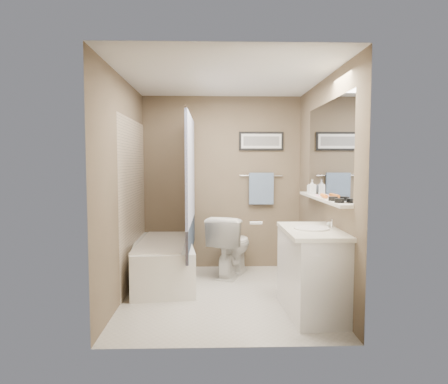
{
  "coord_description": "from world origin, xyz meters",
  "views": [
    {
      "loc": [
        -0.12,
        -4.35,
        1.49
      ],
      "look_at": [
        0.0,
        0.15,
        1.15
      ],
      "focal_mm": 32.0,
      "sensor_mm": 36.0,
      "label": 1
    }
  ],
  "objects_px": {
    "candle_bowl_near": "(339,201)",
    "candle_bowl_far": "(333,199)",
    "bathtub": "(163,262)",
    "toilet": "(231,245)",
    "glass_jar": "(310,189)",
    "soap_bottle": "(312,187)",
    "hair_brush_front": "(324,196)",
    "vanity": "(313,274)"
  },
  "relations": [
    {
      "from": "candle_bowl_near",
      "to": "glass_jar",
      "type": "bearing_deg",
      "value": 90.0
    },
    {
      "from": "bathtub",
      "to": "toilet",
      "type": "relative_size",
      "value": 1.89
    },
    {
      "from": "vanity",
      "to": "glass_jar",
      "type": "height_order",
      "value": "glass_jar"
    },
    {
      "from": "candle_bowl_near",
      "to": "soap_bottle",
      "type": "distance_m",
      "value": 1.02
    },
    {
      "from": "hair_brush_front",
      "to": "glass_jar",
      "type": "relative_size",
      "value": 2.2
    },
    {
      "from": "bathtub",
      "to": "hair_brush_front",
      "type": "bearing_deg",
      "value": -30.93
    },
    {
      "from": "vanity",
      "to": "candle_bowl_far",
      "type": "xyz_separation_m",
      "value": [
        0.19,
        -0.0,
        0.73
      ]
    },
    {
      "from": "soap_bottle",
      "to": "candle_bowl_far",
      "type": "bearing_deg",
      "value": -90.0
    },
    {
      "from": "vanity",
      "to": "hair_brush_front",
      "type": "relative_size",
      "value": 4.09
    },
    {
      "from": "hair_brush_front",
      "to": "soap_bottle",
      "type": "bearing_deg",
      "value": 90.0
    },
    {
      "from": "toilet",
      "to": "vanity",
      "type": "bearing_deg",
      "value": 139.7
    },
    {
      "from": "candle_bowl_near",
      "to": "candle_bowl_far",
      "type": "bearing_deg",
      "value": 90.0
    },
    {
      "from": "candle_bowl_far",
      "to": "hair_brush_front",
      "type": "distance_m",
      "value": 0.32
    },
    {
      "from": "glass_jar",
      "to": "soap_bottle",
      "type": "bearing_deg",
      "value": -90.0
    },
    {
      "from": "bathtub",
      "to": "soap_bottle",
      "type": "bearing_deg",
      "value": -16.01
    },
    {
      "from": "vanity",
      "to": "candle_bowl_far",
      "type": "distance_m",
      "value": 0.76
    },
    {
      "from": "toilet",
      "to": "bathtub",
      "type": "bearing_deg",
      "value": 39.55
    },
    {
      "from": "toilet",
      "to": "candle_bowl_far",
      "type": "bearing_deg",
      "value": 145.27
    },
    {
      "from": "candle_bowl_near",
      "to": "hair_brush_front",
      "type": "relative_size",
      "value": 0.41
    },
    {
      "from": "bathtub",
      "to": "glass_jar",
      "type": "distance_m",
      "value": 2.02
    },
    {
      "from": "hair_brush_front",
      "to": "glass_jar",
      "type": "xyz_separation_m",
      "value": [
        0.0,
        0.59,
        0.03
      ]
    },
    {
      "from": "toilet",
      "to": "candle_bowl_far",
      "type": "xyz_separation_m",
      "value": [
        0.92,
        -1.38,
        0.74
      ]
    },
    {
      "from": "vanity",
      "to": "soap_bottle",
      "type": "xyz_separation_m",
      "value": [
        0.19,
        0.82,
        0.8
      ]
    },
    {
      "from": "vanity",
      "to": "glass_jar",
      "type": "xyz_separation_m",
      "value": [
        0.19,
        0.9,
        0.77
      ]
    },
    {
      "from": "candle_bowl_near",
      "to": "glass_jar",
      "type": "xyz_separation_m",
      "value": [
        0.0,
        1.09,
        0.03
      ]
    },
    {
      "from": "hair_brush_front",
      "to": "candle_bowl_near",
      "type": "bearing_deg",
      "value": -90.0
    },
    {
      "from": "glass_jar",
      "to": "hair_brush_front",
      "type": "bearing_deg",
      "value": -90.0
    },
    {
      "from": "candle_bowl_far",
      "to": "soap_bottle",
      "type": "height_order",
      "value": "soap_bottle"
    },
    {
      "from": "vanity",
      "to": "glass_jar",
      "type": "relative_size",
      "value": 9.0
    },
    {
      "from": "bathtub",
      "to": "candle_bowl_far",
      "type": "relative_size",
      "value": 16.67
    },
    {
      "from": "bathtub",
      "to": "vanity",
      "type": "distance_m",
      "value": 1.95
    },
    {
      "from": "toilet",
      "to": "candle_bowl_far",
      "type": "distance_m",
      "value": 1.82
    },
    {
      "from": "glass_jar",
      "to": "soap_bottle",
      "type": "relative_size",
      "value": 0.59
    },
    {
      "from": "candle_bowl_near",
      "to": "soap_bottle",
      "type": "xyz_separation_m",
      "value": [
        0.0,
        1.02,
        0.06
      ]
    },
    {
      "from": "glass_jar",
      "to": "toilet",
      "type": "bearing_deg",
      "value": 152.56
    },
    {
      "from": "candle_bowl_near",
      "to": "candle_bowl_far",
      "type": "xyz_separation_m",
      "value": [
        0.0,
        0.19,
        0.0
      ]
    },
    {
      "from": "bathtub",
      "to": "soap_bottle",
      "type": "xyz_separation_m",
      "value": [
        1.79,
        -0.28,
        0.95
      ]
    },
    {
      "from": "bathtub",
      "to": "candle_bowl_near",
      "type": "relative_size",
      "value": 16.67
    },
    {
      "from": "toilet",
      "to": "glass_jar",
      "type": "height_order",
      "value": "glass_jar"
    },
    {
      "from": "candle_bowl_far",
      "to": "soap_bottle",
      "type": "xyz_separation_m",
      "value": [
        0.0,
        0.83,
        0.06
      ]
    },
    {
      "from": "soap_bottle",
      "to": "bathtub",
      "type": "bearing_deg",
      "value": 171.19
    },
    {
      "from": "vanity",
      "to": "toilet",
      "type": "bearing_deg",
      "value": 114.6
    }
  ]
}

